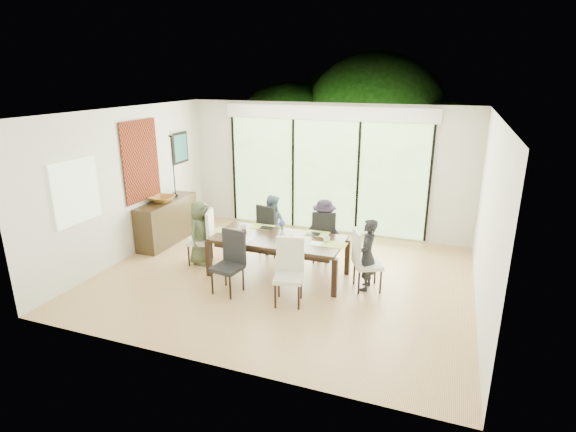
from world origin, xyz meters
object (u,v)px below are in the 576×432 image
(table_top, at_px, (278,239))
(person_far_right, at_px, (324,231))
(chair_far_left, at_px, (272,229))
(cup_c, at_px, (327,239))
(chair_left_end, at_px, (200,237))
(bowl, at_px, (162,199))
(person_right_end, at_px, (367,255))
(laptop, at_px, (229,233))
(sideboard, at_px, (167,221))
(person_far_left, at_px, (272,225))
(person_left_end, at_px, (200,232))
(chair_near_left, at_px, (227,263))
(vase, at_px, (282,234))
(chair_near_right, at_px, (288,273))
(chair_far_right, at_px, (324,235))
(cup_a, at_px, (244,227))
(chair_right_end, at_px, (368,260))
(cup_b, at_px, (285,238))

(table_top, distance_m, person_far_right, 1.00)
(chair_far_left, bearing_deg, cup_c, 164.60)
(chair_left_end, distance_m, person_far_right, 2.21)
(bowl, bearing_deg, person_right_end, -8.08)
(laptop, xyz_separation_m, sideboard, (-1.80, 0.79, -0.25))
(chair_left_end, height_order, sideboard, chair_left_end)
(person_right_end, bearing_deg, person_far_left, -114.62)
(person_left_end, bearing_deg, table_top, -85.45)
(person_far_right, relative_size, sideboard, 0.75)
(chair_near_left, height_order, person_right_end, person_right_end)
(person_right_end, relative_size, person_far_left, 1.00)
(table_top, relative_size, person_far_left, 1.86)
(vase, bearing_deg, person_far_right, 57.34)
(table_top, height_order, person_far_right, person_far_right)
(sideboard, bearing_deg, chair_near_right, -26.27)
(table_top, xyz_separation_m, chair_far_left, (-0.45, 0.85, -0.15))
(chair_far_left, bearing_deg, chair_far_right, -164.44)
(person_far_left, bearing_deg, chair_far_left, -79.90)
(chair_near_left, relative_size, person_far_left, 0.85)
(chair_near_left, bearing_deg, chair_left_end, 148.16)
(chair_near_right, xyz_separation_m, person_left_end, (-1.98, 0.87, 0.08))
(chair_far_left, height_order, chair_near_right, same)
(bowl, bearing_deg, chair_far_left, 6.81)
(person_far_left, height_order, cup_c, person_far_left)
(person_left_end, distance_m, laptop, 0.65)
(chair_far_left, height_order, person_far_right, person_far_right)
(chair_left_end, height_order, cup_a, chair_left_end)
(table_top, xyz_separation_m, laptop, (-0.85, -0.10, 0.04))
(chair_right_end, height_order, person_far_left, person_far_left)
(sideboard, bearing_deg, cup_c, -9.64)
(table_top, relative_size, laptop, 7.27)
(cup_b, xyz_separation_m, bowl, (-2.80, 0.69, 0.21))
(chair_far_left, height_order, cup_a, chair_far_left)
(table_top, distance_m, sideboard, 2.75)
(cup_c, bearing_deg, cup_a, 178.09)
(chair_far_left, relative_size, chair_near_right, 1.00)
(person_left_end, relative_size, vase, 10.75)
(person_right_end, height_order, cup_a, person_right_end)
(person_left_end, xyz_separation_m, sideboard, (-1.17, 0.69, -0.14))
(chair_near_right, bearing_deg, person_right_end, 28.99)
(sideboard, bearing_deg, table_top, -14.51)
(chair_left_end, height_order, cup_c, chair_left_end)
(chair_near_right, height_order, person_far_right, person_far_right)
(chair_left_end, height_order, chair_near_left, same)
(cup_c, bearing_deg, person_far_right, 108.90)
(chair_left_end, bearing_deg, chair_near_right, 49.30)
(cup_a, bearing_deg, person_far_right, 28.55)
(chair_near_right, bearing_deg, cup_a, 127.02)
(chair_left_end, bearing_deg, person_right_end, 72.81)
(chair_far_right, height_order, chair_near_left, same)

